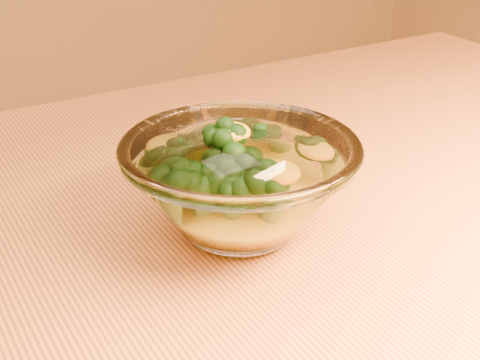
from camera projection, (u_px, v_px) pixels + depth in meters
name	position (u px, v px, depth m)	size (l,w,h in m)	color
table	(286.00, 300.00, 0.66)	(1.20, 0.80, 0.75)	#CE7A3E
glass_bowl	(240.00, 185.00, 0.57)	(0.20, 0.20, 0.09)	white
cheese_sauce	(240.00, 204.00, 0.58)	(0.11, 0.11, 0.03)	yellow
broccoli_heap	(230.00, 168.00, 0.57)	(0.16, 0.13, 0.07)	black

